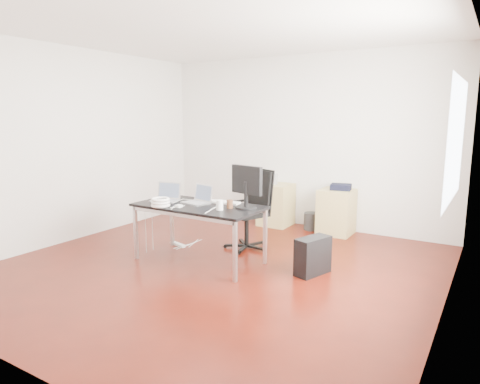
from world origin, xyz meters
The scene contains 18 objects.
room_shell centered at (0.04, 0.00, 1.40)m, with size 5.00×5.00×5.00m.
desk centered at (-0.31, 0.07, 0.68)m, with size 1.60×0.80×0.73m.
office_chair centered at (-0.04, 0.93, 0.61)m, with size 0.63×0.65×1.08m.
filing_cabinet_left centered at (-0.32, 2.23, 0.35)m, with size 0.50×0.50×0.70m, color tan.
filing_cabinet_right centered at (0.73, 2.23, 0.35)m, with size 0.50×0.50×0.70m, color tan.
pc_tower centered at (1.08, 0.40, 0.22)m, with size 0.20×0.45×0.44m, color black.
wastebasket centered at (0.31, 2.25, 0.14)m, with size 0.24×0.24×0.28m, color black.
power_strip centered at (-0.98, 0.44, 0.02)m, with size 0.30×0.06×0.04m, color white.
laptop_left centered at (-0.84, 0.08, 0.79)m, with size 0.38×0.32×0.23m.
laptop_right centered at (-0.38, 0.17, 0.79)m, with size 0.38×0.33×0.23m.
monitor centered at (0.28, 0.24, 1.01)m, with size 0.45×0.26×0.51m.
keyboard centered at (-0.12, 0.33, 0.74)m, with size 0.44×0.14×0.02m, color white.
cup_white centered at (0.08, -0.03, 0.79)m, with size 0.08×0.08×0.12m, color white.
cup_brown centered at (0.12, 0.12, 0.78)m, with size 0.08×0.08×0.10m, color #55311D.
cable_coil centered at (-0.65, -0.25, 0.78)m, with size 0.24×0.24×0.11m.
power_adapter centered at (-0.44, -0.16, 0.74)m, with size 0.07×0.07×0.03m, color white.
speaker centered at (-0.34, 2.20, 0.79)m, with size 0.09×0.08×0.18m, color #9E9E9E.
navy_garment centered at (0.78, 2.24, 0.74)m, with size 0.30×0.24×0.09m, color black.
Camera 1 is at (2.84, -4.09, 1.82)m, focal length 32.00 mm.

